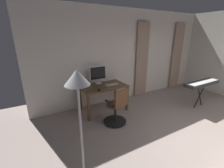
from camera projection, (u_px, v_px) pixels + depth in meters
The scene contains 12 objects.
ground_plane at pixel (220, 151), 2.86m from camera, with size 8.10×8.10×0.00m, color gray.
back_room_partition at pixel (128, 56), 4.96m from camera, with size 6.23×0.10×2.86m, color silver.
curtain_left_panel at pixel (176, 57), 5.97m from camera, with size 0.49×0.06×2.48m, color gray.
curtain_right_panel at pixel (142, 61), 5.16m from camera, with size 0.49×0.06×2.48m, color gray.
desk at pixel (103, 89), 4.23m from camera, with size 1.25×0.75×0.75m.
office_chair at pixel (117, 108), 3.62m from camera, with size 0.56×0.56×0.92m.
computer_monitor at pixel (98, 74), 4.29m from camera, with size 0.49×0.18×0.51m.
computer_keyboard at pixel (112, 85), 4.23m from camera, with size 0.37×0.13×0.02m, color #B7BCC1.
cell_phone_by_monitor at pixel (86, 87), 4.04m from camera, with size 0.07×0.14×0.01m, color #333338.
cell_phone_face_up at pixel (99, 90), 3.85m from camera, with size 0.07×0.14×0.01m, color black.
piano_keyboard at pixel (202, 84), 4.39m from camera, with size 1.28×0.34×0.81m.
floor_lamp at pixel (78, 94), 1.80m from camera, with size 0.31×0.31×1.73m.
Camera 1 is at (2.91, 1.02, 2.11)m, focal length 24.24 mm.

